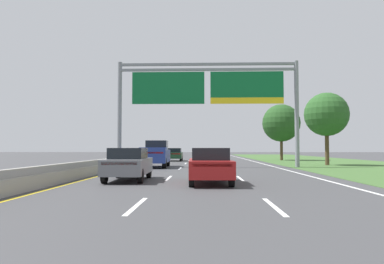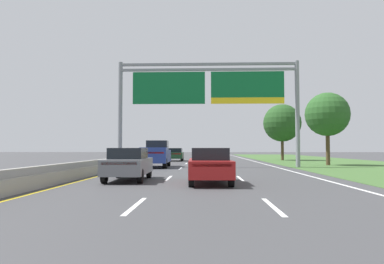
% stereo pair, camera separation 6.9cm
% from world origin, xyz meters
% --- Properties ---
extents(ground_plane, '(220.00, 220.00, 0.00)m').
position_xyz_m(ground_plane, '(0.00, 35.00, 0.00)').
color(ground_plane, '#3D3D3F').
extents(lane_striping, '(11.96, 106.00, 0.01)m').
position_xyz_m(lane_striping, '(0.00, 34.54, 0.00)').
color(lane_striping, white).
rests_on(lane_striping, ground).
extents(grass_verge_right, '(14.00, 110.00, 0.02)m').
position_xyz_m(grass_verge_right, '(13.95, 35.00, 0.01)').
color(grass_verge_right, '#3D602D').
rests_on(grass_verge_right, ground).
extents(median_barrier_concrete, '(0.60, 110.00, 0.85)m').
position_xyz_m(median_barrier_concrete, '(-6.60, 35.00, 0.35)').
color(median_barrier_concrete, '#99968E').
rests_on(median_barrier_concrete, ground).
extents(overhead_sign_gantry, '(15.06, 0.42, 8.79)m').
position_xyz_m(overhead_sign_gantry, '(0.30, 30.36, 6.24)').
color(overhead_sign_gantry, gray).
rests_on(overhead_sign_gantry, ground).
extents(pickup_truck_blue, '(2.13, 5.45, 2.20)m').
position_xyz_m(pickup_truck_blue, '(-3.93, 30.18, 1.07)').
color(pickup_truck_blue, navy).
rests_on(pickup_truck_blue, ground).
extents(car_grey_left_lane_sedan, '(1.94, 4.45, 1.57)m').
position_xyz_m(car_grey_left_lane_sedan, '(-3.66, 18.08, 0.82)').
color(car_grey_left_lane_sedan, slate).
rests_on(car_grey_left_lane_sedan, ground).
extents(car_darkgreen_left_lane_sedan, '(1.89, 4.43, 1.57)m').
position_xyz_m(car_darkgreen_left_lane_sedan, '(-3.55, 44.66, 0.82)').
color(car_darkgreen_left_lane_sedan, '#193D23').
rests_on(car_darkgreen_left_lane_sedan, ground).
extents(car_gold_centre_lane_sedan, '(1.84, 4.41, 1.57)m').
position_xyz_m(car_gold_centre_lane_sedan, '(-0.16, 48.28, 0.82)').
color(car_gold_centre_lane_sedan, '#A38438').
rests_on(car_gold_centre_lane_sedan, ground).
extents(car_red_centre_lane_sedan, '(1.93, 4.44, 1.57)m').
position_xyz_m(car_red_centre_lane_sedan, '(0.25, 16.75, 0.82)').
color(car_red_centre_lane_sedan, maroon).
rests_on(car_red_centre_lane_sedan, ground).
extents(roadside_tree_mid, '(4.00, 4.00, 6.66)m').
position_xyz_m(roadside_tree_mid, '(11.25, 33.95, 4.64)').
color(roadside_tree_mid, '#4C3823').
rests_on(roadside_tree_mid, ground).
extents(roadside_tree_far, '(4.84, 4.84, 7.24)m').
position_xyz_m(roadside_tree_far, '(10.01, 47.36, 4.81)').
color(roadside_tree_far, '#4C3823').
rests_on(roadside_tree_far, ground).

